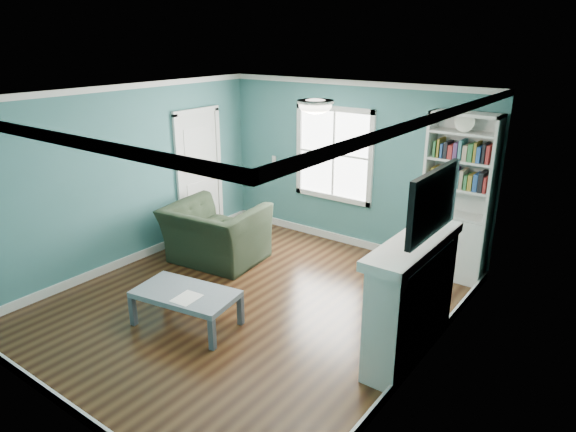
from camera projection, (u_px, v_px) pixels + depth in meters
The scene contains 13 objects.
floor at pixel (248, 303), 6.53m from camera, with size 5.00×5.00×0.00m, color black.
room_walls at pixel (245, 184), 6.00m from camera, with size 5.00×5.00×5.00m.
trim at pixel (246, 212), 6.12m from camera, with size 4.50×5.00×2.60m.
window at pixel (334, 154), 8.10m from camera, with size 1.40×0.06×1.50m.
bookshelf at pixel (456, 214), 6.98m from camera, with size 0.90×0.35×2.31m.
fireplace at pixel (412, 300), 5.31m from camera, with size 0.44×1.58×1.30m.
tv at pixel (434, 202), 4.88m from camera, with size 0.06×1.10×0.65m, color black.
door at pixel (199, 173), 8.48m from camera, with size 0.12×0.98×2.17m.
ceiling_fixture at pixel (315, 105), 5.25m from camera, with size 0.38×0.38×0.15m.
light_switch at pixel (274, 159), 8.85m from camera, with size 0.08×0.01×0.12m, color white.
recliner at pixel (215, 224), 7.58m from camera, with size 1.33×0.87×1.16m, color black.
coffee_table at pixel (186, 296), 5.94m from camera, with size 1.27×0.83×0.43m.
paper_sheet at pixel (187, 298), 5.77m from camera, with size 0.25×0.32×0.00m, color white.
Camera 1 is at (3.83, -4.36, 3.23)m, focal length 32.00 mm.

